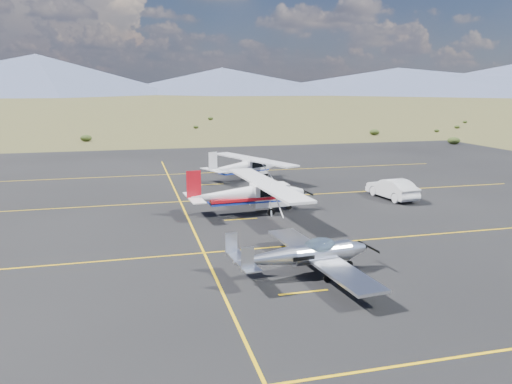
{
  "coord_description": "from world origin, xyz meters",
  "views": [
    {
      "loc": [
        -9.13,
        -20.29,
        7.7
      ],
      "look_at": [
        -2.07,
        7.54,
        1.6
      ],
      "focal_mm": 35.0,
      "sensor_mm": 36.0,
      "label": 1
    }
  ],
  "objects_px": {
    "aircraft_low_wing": "(306,254)",
    "aircraft_plain": "(244,166)",
    "aircraft_cessna": "(249,193)",
    "sedan": "(392,189)"
  },
  "relations": [
    {
      "from": "aircraft_cessna",
      "to": "aircraft_low_wing",
      "type": "bearing_deg",
      "value": -95.1
    },
    {
      "from": "aircraft_low_wing",
      "to": "aircraft_plain",
      "type": "distance_m",
      "value": 21.91
    },
    {
      "from": "aircraft_low_wing",
      "to": "aircraft_plain",
      "type": "relative_size",
      "value": 0.86
    },
    {
      "from": "aircraft_low_wing",
      "to": "aircraft_plain",
      "type": "bearing_deg",
      "value": 77.72
    },
    {
      "from": "aircraft_cessna",
      "to": "aircraft_plain",
      "type": "bearing_deg",
      "value": 74.18
    },
    {
      "from": "aircraft_low_wing",
      "to": "aircraft_cessna",
      "type": "bearing_deg",
      "value": 83.3
    },
    {
      "from": "aircraft_cessna",
      "to": "sedan",
      "type": "distance_m",
      "value": 10.72
    },
    {
      "from": "aircraft_low_wing",
      "to": "aircraft_plain",
      "type": "height_order",
      "value": "aircraft_plain"
    },
    {
      "from": "aircraft_low_wing",
      "to": "aircraft_cessna",
      "type": "distance_m",
      "value": 10.56
    },
    {
      "from": "aircraft_plain",
      "to": "sedan",
      "type": "xyz_separation_m",
      "value": [
        8.35,
        -9.71,
        -0.42
      ]
    }
  ]
}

